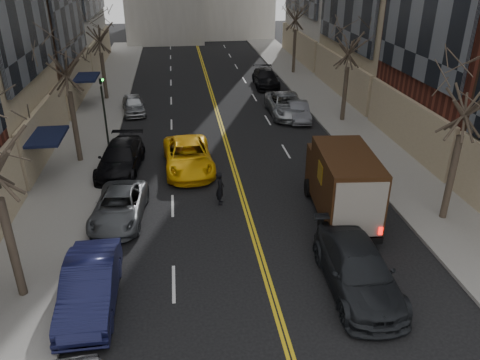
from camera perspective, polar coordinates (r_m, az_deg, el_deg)
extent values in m
cube|color=slate|center=(35.42, -17.35, 6.73)|extent=(4.00, 66.00, 0.15)
cube|color=slate|center=(36.88, 11.61, 8.13)|extent=(4.00, 66.00, 0.15)
cube|color=black|center=(26.59, -22.79, 4.88)|extent=(2.00, 3.00, 0.15)
cube|color=black|center=(27.20, -24.24, 2.67)|extent=(0.20, 3.00, 2.50)
cube|color=black|center=(38.77, -18.47, 11.79)|extent=(2.00, 3.00, 0.15)
cube|color=black|center=(39.19, -19.56, 10.17)|extent=(0.20, 3.00, 2.50)
cylinder|color=#382D23|center=(17.75, -26.02, -7.50)|extent=(0.30, 0.30, 3.83)
cylinder|color=#382D23|center=(28.21, -19.46, 6.11)|extent=(0.30, 0.30, 4.05)
cylinder|color=#382D23|center=(40.58, -16.25, 12.08)|extent=(0.30, 0.30, 3.69)
cylinder|color=#382D23|center=(22.60, 24.33, 0.24)|extent=(0.30, 0.30, 3.96)
cylinder|color=#382D23|center=(34.46, 12.64, 10.20)|extent=(0.30, 0.30, 3.78)
cylinder|color=#382D23|center=(48.40, 6.63, 15.32)|extent=(0.30, 0.30, 4.14)
cylinder|color=black|center=(29.87, -16.13, 7.39)|extent=(0.12, 0.12, 3.80)
imported|color=black|center=(29.24, -16.70, 11.75)|extent=(0.15, 0.18, 0.90)
sphere|color=#0CE526|center=(29.13, -16.42, 11.64)|extent=(0.14, 0.14, 0.14)
cube|color=black|center=(22.17, 12.04, -3.06)|extent=(2.62, 6.21, 0.28)
cube|color=black|center=(23.67, 11.01, 1.55)|extent=(2.36, 1.80, 1.98)
cube|color=black|center=(21.10, 12.70, -0.49)|extent=(2.68, 4.81, 2.83)
cube|color=black|center=(19.78, 13.99, -7.14)|extent=(2.18, 0.37, 0.28)
cube|color=red|center=(19.30, 11.43, -6.25)|extent=(0.17, 0.07, 0.33)
cube|color=red|center=(19.82, 16.77, -5.98)|extent=(0.17, 0.07, 0.33)
cube|color=gold|center=(20.63, 9.73, 0.91)|extent=(0.12, 0.85, 0.85)
cube|color=gold|center=(21.23, 15.82, 1.00)|extent=(0.12, 0.85, 0.85)
cylinder|color=black|center=(23.67, 8.30, -0.95)|extent=(0.35, 0.93, 0.91)
cylinder|color=black|center=(24.17, 13.50, -0.83)|extent=(0.35, 0.93, 0.91)
cylinder|color=black|center=(20.60, 10.04, -5.48)|extent=(0.35, 0.93, 0.91)
cylinder|color=black|center=(21.19, 15.96, -5.21)|extent=(0.35, 0.93, 0.91)
imported|color=black|center=(17.65, 14.14, -10.47)|extent=(2.46, 5.69, 1.63)
cube|color=black|center=(17.89, 13.45, -7.21)|extent=(0.13, 0.04, 0.09)
cube|color=blue|center=(17.87, 13.49, -7.27)|extent=(0.10, 0.01, 0.06)
imported|color=#EBAD09|center=(26.38, -6.33, 2.88)|extent=(2.89, 5.77, 1.57)
imported|color=black|center=(22.56, -2.44, -1.00)|extent=(0.46, 0.65, 1.68)
imported|color=#101335|center=(17.19, -17.81, -12.19)|extent=(1.73, 4.90, 1.61)
imported|color=#44474B|center=(21.98, -14.52, -3.19)|extent=(2.60, 4.94, 1.33)
imported|color=black|center=(26.88, -14.36, 2.63)|extent=(2.68, 5.52, 1.55)
imported|color=#999DA0|center=(36.80, -12.85, 8.96)|extent=(2.13, 4.15, 1.35)
imported|color=#53545B|center=(34.65, 7.14, 8.30)|extent=(1.72, 4.03, 1.29)
imported|color=#999CA0|center=(35.62, 5.68, 9.11)|extent=(2.71, 5.73, 1.58)
imported|color=black|center=(43.61, 3.14, 12.29)|extent=(2.32, 5.26, 1.50)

